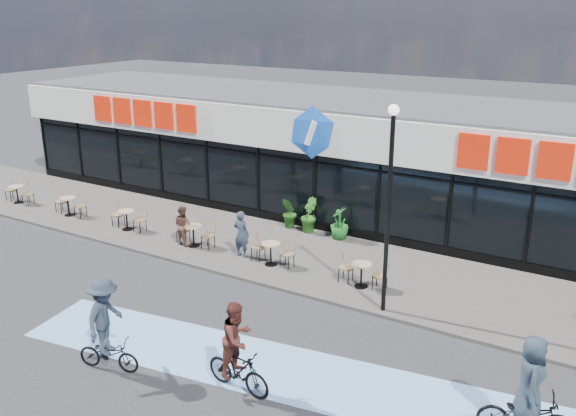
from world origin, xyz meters
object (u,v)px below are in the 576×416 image
(potted_plant_mid, at_px, (290,213))
(patron_right, at_px, (183,225))
(bistro_set_0, at_px, (19,192))
(potted_plant_left, at_px, (309,215))
(potted_plant_right, at_px, (340,223))
(cyclist_a, at_px, (238,354))
(cyclist_b, at_px, (528,400))
(lamp_post, at_px, (389,195))
(patron_left, at_px, (241,234))

(potted_plant_mid, distance_m, patron_right, 4.07)
(potted_plant_mid, height_order, patron_right, patron_right)
(bistro_set_0, bearing_deg, potted_plant_left, 14.65)
(potted_plant_mid, bearing_deg, potted_plant_right, -0.67)
(potted_plant_mid, bearing_deg, patron_right, -125.27)
(cyclist_a, bearing_deg, cyclist_b, 16.16)
(potted_plant_mid, bearing_deg, potted_plant_left, 3.03)
(lamp_post, height_order, patron_left, lamp_post)
(potted_plant_mid, xyz_separation_m, patron_right, (-2.35, -3.32, 0.12))
(lamp_post, height_order, potted_plant_mid, lamp_post)
(lamp_post, height_order, potted_plant_left, lamp_post)
(cyclist_a, bearing_deg, patron_left, 124.33)
(bistro_set_0, xyz_separation_m, cyclist_b, (21.30, -4.43, 0.28))
(bistro_set_0, xyz_separation_m, potted_plant_left, (12.25, 3.20, 0.19))
(patron_right, bearing_deg, patron_left, -166.76)
(potted_plant_right, distance_m, patron_right, 5.52)
(potted_plant_right, bearing_deg, patron_right, -143.33)
(bistro_set_0, height_order, potted_plant_mid, potted_plant_mid)
(lamp_post, bearing_deg, potted_plant_left, 137.65)
(bistro_set_0, height_order, patron_right, patron_right)
(bistro_set_0, relative_size, patron_right, 1.09)
(patron_left, bearing_deg, bistro_set_0, -1.06)
(potted_plant_left, relative_size, cyclist_a, 0.60)
(patron_right, distance_m, cyclist_a, 8.79)
(potted_plant_mid, height_order, potted_plant_right, potted_plant_right)
(patron_left, distance_m, cyclist_b, 10.77)
(potted_plant_right, xyz_separation_m, patron_left, (-2.06, -3.14, 0.20))
(potted_plant_left, xyz_separation_m, patron_left, (-0.76, -3.20, 0.15))
(potted_plant_right, bearing_deg, lamp_post, -51.06)
(bistro_set_0, height_order, potted_plant_left, potted_plant_left)
(cyclist_a, bearing_deg, bistro_set_0, 158.78)
(potted_plant_left, distance_m, cyclist_a, 9.87)
(bistro_set_0, bearing_deg, cyclist_b, -11.74)
(bistro_set_0, height_order, cyclist_a, cyclist_a)
(patron_left, relative_size, cyclist_a, 0.74)
(potted_plant_left, distance_m, patron_left, 3.30)
(lamp_post, xyz_separation_m, potted_plant_left, (-4.74, 4.32, -2.68))
(lamp_post, height_order, potted_plant_right, lamp_post)
(lamp_post, distance_m, patron_left, 6.15)
(potted_plant_mid, xyz_separation_m, patron_left, (0.01, -3.16, 0.21))
(patron_right, height_order, cyclist_a, cyclist_a)
(potted_plant_left, distance_m, potted_plant_right, 1.30)
(cyclist_b, bearing_deg, bistro_set_0, 168.26)
(bistro_set_0, distance_m, potted_plant_left, 12.66)
(bistro_set_0, relative_size, potted_plant_right, 1.29)
(potted_plant_right, bearing_deg, potted_plant_left, 177.11)
(potted_plant_left, distance_m, cyclist_b, 11.84)
(potted_plant_mid, height_order, cyclist_b, cyclist_b)
(potted_plant_mid, height_order, patron_left, patron_left)
(potted_plant_left, bearing_deg, patron_right, -132.92)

